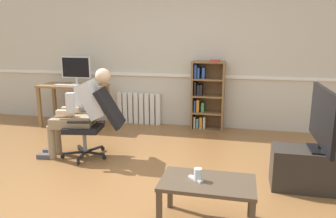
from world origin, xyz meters
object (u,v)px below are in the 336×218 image
computer_mouse (85,85)px  person_seated (81,110)px  bookshelf (206,96)px  drinking_glass (198,174)px  spare_remote (196,179)px  tv_screen (323,118)px  computer_desk (73,91)px  tv_stand (317,170)px  imac_monitor (76,68)px  keyboard (67,85)px  office_chair (96,120)px  coffee_table (207,187)px  radiator (139,108)px

computer_mouse → person_seated: person_seated is taller
bookshelf → person_seated: size_ratio=1.01×
computer_mouse → person_seated: (0.61, -1.30, -0.12)m
drinking_glass → spare_remote: drinking_glass is taller
spare_remote → tv_screen: bearing=167.4°
bookshelf → computer_desk: bearing=-173.0°
tv_stand → bookshelf: bearing=125.0°
imac_monitor → bookshelf: imac_monitor is taller
drinking_glass → person_seated: bearing=144.1°
imac_monitor → tv_screen: bearing=-25.9°
keyboard → spare_remote: (2.66, -2.53, -0.35)m
imac_monitor → office_chair: 1.88m
person_seated → tv_screen: 2.91m
office_chair → tv_screen: size_ratio=0.95×
office_chair → coffee_table: 2.08m
person_seated → radiator: bearing=163.8°
bookshelf → drinking_glass: bookshelf is taller
tv_screen → drinking_glass: size_ratio=9.34×
tv_screen → office_chair: bearing=82.6°
bookshelf → drinking_glass: bearing=-84.8°
bookshelf → tv_screen: 2.49m
radiator → coffee_table: bearing=-62.2°
radiator → person_seated: bearing=-96.6°
radiator → drinking_glass: 3.43m
drinking_glass → bookshelf: bearing=95.2°
imac_monitor → person_seated: imac_monitor is taller
person_seated → spare_remote: bearing=44.3°
drinking_glass → tv_screen: bearing=38.7°
imac_monitor → spare_remote: bearing=-46.8°
computer_mouse → coffee_table: bearing=-46.4°
bookshelf → person_seated: bearing=-130.7°
person_seated → coffee_table: (1.82, -1.25, -0.30)m
coffee_table → drinking_glass: drinking_glass is taller
spare_remote → keyboard: bearing=-94.4°
computer_mouse → coffee_table: 3.54m
person_seated → drinking_glass: size_ratio=11.28×
tv_stand → coffee_table: tv_stand is taller
imac_monitor → person_seated: (0.86, -1.50, -0.39)m
person_seated → tv_screen: size_ratio=1.21×
person_seated → spare_remote: 2.14m
keyboard → bookshelf: 2.46m
person_seated → spare_remote: person_seated is taller
computer_desk → tv_screen: bearing=-24.7°
imac_monitor → person_seated: size_ratio=0.47×
keyboard → person_seated: person_seated is taller
keyboard → tv_stand: (3.84, -1.61, -0.54)m
bookshelf → tv_stand: bookshelf is taller
computer_desk → imac_monitor: 0.42m
keyboard → tv_screen: size_ratio=0.43×
office_chair → bookshelf: bearing=133.0°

